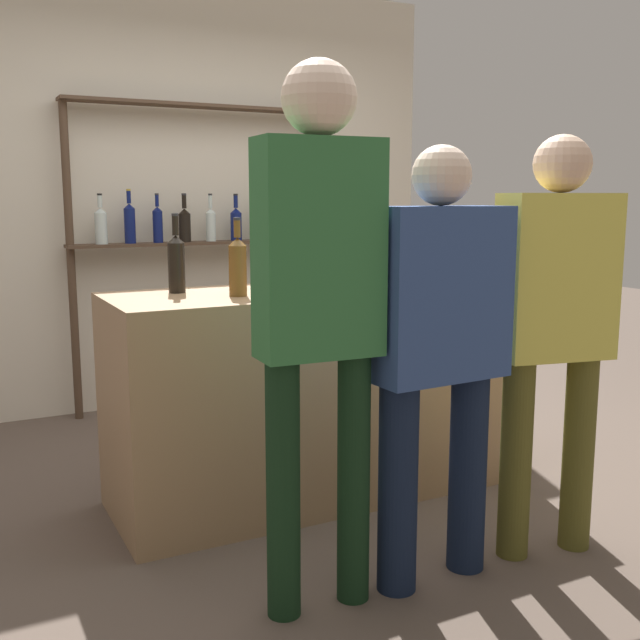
{
  "coord_description": "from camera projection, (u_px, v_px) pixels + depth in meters",
  "views": [
    {
      "loc": [
        -1.56,
        -3.02,
        1.38
      ],
      "look_at": [
        0.0,
        0.0,
        0.83
      ],
      "focal_mm": 42.0,
      "sensor_mm": 36.0,
      "label": 1
    }
  ],
  "objects": [
    {
      "name": "counter_bottle_0",
      "position": [
        176.0,
        262.0,
        3.25
      ],
      "size": [
        0.07,
        0.07,
        0.34
      ],
      "color": "black",
      "rests_on": "bar_counter"
    },
    {
      "name": "back_wall",
      "position": [
        189.0,
        195.0,
        5.04
      ],
      "size": [
        3.52,
        0.12,
        2.8
      ],
      "primitive_type": "cube",
      "color": "beige",
      "rests_on": "ground_plane"
    },
    {
      "name": "counter_bottle_3",
      "position": [
        292.0,
        261.0,
        3.36
      ],
      "size": [
        0.08,
        0.08,
        0.33
      ],
      "color": "brown",
      "rests_on": "bar_counter"
    },
    {
      "name": "counter_bottle_2",
      "position": [
        321.0,
        259.0,
        3.52
      ],
      "size": [
        0.07,
        0.07,
        0.34
      ],
      "color": "silver",
      "rests_on": "bar_counter"
    },
    {
      "name": "counter_bottle_1",
      "position": [
        238.0,
        265.0,
        3.13
      ],
      "size": [
        0.08,
        0.08,
        0.33
      ],
      "color": "brown",
      "rests_on": "bar_counter"
    },
    {
      "name": "customer_center",
      "position": [
        437.0,
        339.0,
        2.61
      ],
      "size": [
        0.51,
        0.24,
        1.56
      ],
      "rotation": [
        0.0,
        0.0,
        1.62
      ],
      "color": "#121C33",
      "rests_on": "ground_plane"
    },
    {
      "name": "back_shelf",
      "position": [
        199.0,
        216.0,
        4.91
      ],
      "size": [
        1.68,
        0.18,
        1.97
      ],
      "color": "#4C3828",
      "rests_on": "ground_plane"
    },
    {
      "name": "counter_bottle_4",
      "position": [
        306.0,
        259.0,
        3.58
      ],
      "size": [
        0.09,
        0.09,
        0.32
      ],
      "color": "silver",
      "rests_on": "bar_counter"
    },
    {
      "name": "bar_counter",
      "position": [
        320.0,
        392.0,
        3.49
      ],
      "size": [
        1.92,
        0.66,
        0.97
      ],
      "primitive_type": "cube",
      "color": "#997551",
      "rests_on": "ground_plane"
    },
    {
      "name": "ice_bucket",
      "position": [
        373.0,
        259.0,
        3.56
      ],
      "size": [
        0.2,
        0.2,
        0.24
      ],
      "color": "black",
      "rests_on": "bar_counter"
    },
    {
      "name": "customer_left",
      "position": [
        319.0,
        291.0,
        2.39
      ],
      "size": [
        0.41,
        0.24,
        1.8
      ],
      "rotation": [
        0.0,
        0.0,
        1.51
      ],
      "color": "black",
      "rests_on": "ground_plane"
    },
    {
      "name": "ground_plane",
      "position": [
        320.0,
        490.0,
        3.57
      ],
      "size": [
        16.0,
        16.0,
        0.0
      ],
      "primitive_type": "plane",
      "color": "brown"
    },
    {
      "name": "customer_right",
      "position": [
        555.0,
        315.0,
        2.82
      ],
      "size": [
        0.46,
        0.27,
        1.61
      ],
      "rotation": [
        0.0,
        0.0,
        1.37
      ],
      "color": "brown",
      "rests_on": "ground_plane"
    }
  ]
}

